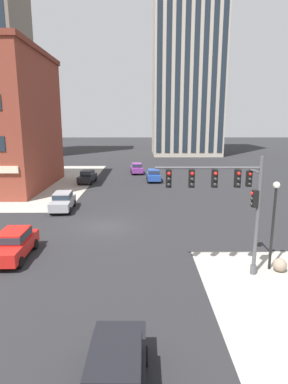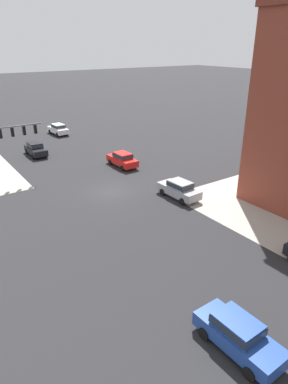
% 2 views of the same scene
% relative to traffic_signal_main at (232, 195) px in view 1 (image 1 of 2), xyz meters
% --- Properties ---
extents(ground_plane, '(320.00, 320.00, 0.00)m').
position_rel_traffic_signal_main_xyz_m(ground_plane, '(-7.56, 7.85, -4.32)').
color(ground_plane, '#262628').
extents(traffic_signal_main, '(5.51, 2.09, 6.36)m').
position_rel_traffic_signal_main_xyz_m(traffic_signal_main, '(0.00, 0.00, 0.00)').
color(traffic_signal_main, '#4C4C51').
rests_on(traffic_signal_main, ground).
extents(bollard_sphere_curb_a, '(0.75, 0.75, 0.75)m').
position_rel_traffic_signal_main_xyz_m(bollard_sphere_curb_a, '(2.89, 0.12, -3.95)').
color(bollard_sphere_curb_a, gray).
rests_on(bollard_sphere_curb_a, ground).
extents(street_lamp_corner_near, '(0.36, 0.36, 4.96)m').
position_rel_traffic_signal_main_xyz_m(street_lamp_corner_near, '(2.44, 0.41, -1.17)').
color(street_lamp_corner_near, black).
rests_on(street_lamp_corner_near, ground).
extents(car_main_northbound_near, '(2.07, 4.49, 1.68)m').
position_rel_traffic_signal_main_xyz_m(car_main_northbound_near, '(-12.08, 12.79, -3.40)').
color(car_main_northbound_near, '#99999E').
rests_on(car_main_northbound_near, ground).
extents(car_main_southbound_near, '(1.93, 4.42, 1.68)m').
position_rel_traffic_signal_main_xyz_m(car_main_southbound_near, '(-5.42, -8.11, -3.40)').
color(car_main_southbound_near, black).
rests_on(car_main_southbound_near, ground).
extents(car_main_southbound_far, '(1.97, 4.44, 1.68)m').
position_rel_traffic_signal_main_xyz_m(car_main_southbound_far, '(-12.39, 2.06, -3.40)').
color(car_main_southbound_far, red).
rests_on(car_main_southbound_far, ground).
extents(car_cross_westbound, '(2.18, 4.54, 1.68)m').
position_rel_traffic_signal_main_xyz_m(car_cross_westbound, '(-5.53, 34.75, -3.40)').
color(car_cross_westbound, '#7A3389').
rests_on(car_cross_westbound, ground).
extents(car_parked_curb, '(1.96, 4.43, 1.68)m').
position_rel_traffic_signal_main_xyz_m(car_parked_curb, '(-3.07, 27.75, -3.40)').
color(car_parked_curb, '#23479E').
rests_on(car_parked_curb, ground).
extents(car_main_mid, '(2.14, 4.52, 1.68)m').
position_rel_traffic_signal_main_xyz_m(car_main_mid, '(-12.13, 26.66, -3.40)').
color(car_main_mid, black).
rests_on(car_main_mid, ground).
extents(residential_tower_skyline_right, '(16.89, 20.19, 56.02)m').
position_rel_traffic_signal_main_xyz_m(residential_tower_skyline_right, '(6.51, 69.46, 23.71)').
color(residential_tower_skyline_right, '#B2A899').
rests_on(residential_tower_skyline_right, ground).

